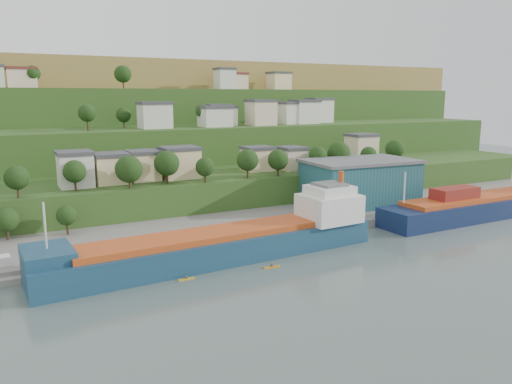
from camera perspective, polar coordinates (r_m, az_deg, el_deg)
ground at (r=97.88m, az=3.79°, el=-8.40°), size 500.00×500.00×0.00m
quay at (r=130.79m, az=4.93°, el=-3.44°), size 220.00×26.00×4.00m
hillside at (r=254.23m, az=-16.34°, el=3.17°), size 360.00×210.70×96.00m
cargo_ship_near at (r=100.73m, az=-3.29°, el=-6.10°), size 70.64×14.86×18.02m
cargo_ship_far at (r=150.80m, az=25.01°, el=-1.41°), size 66.03×11.90×17.90m
warehouse at (r=144.15m, az=11.78°, el=1.13°), size 32.08×20.83×12.80m
dinghy at (r=102.12m, az=-22.85°, el=-7.49°), size 4.01×2.33×0.76m
kayak_orange at (r=96.57m, az=1.83°, el=-8.49°), size 3.43×0.85×0.85m
kayak_yellow at (r=91.43m, az=-7.95°, el=-9.75°), size 3.01×0.55×0.75m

